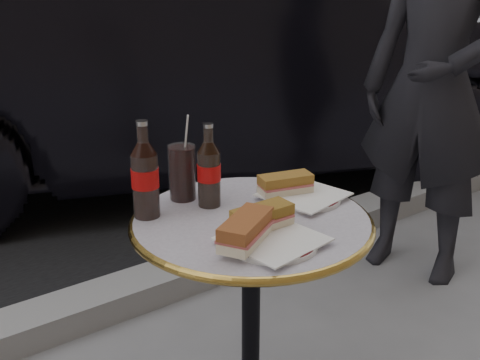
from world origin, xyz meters
TOP-DOWN VIEW (x-y plane):
  - curb at (0.00, 0.90)m, footprint 40.00×0.20m
  - bistro_table at (0.00, 0.00)m, footprint 0.62×0.62m
  - plate_left at (-0.05, -0.15)m, footprint 0.22×0.22m
  - plate_right at (0.19, 0.02)m, footprint 0.21×0.21m
  - sandwich_left_a at (-0.11, -0.12)m, footprint 0.19×0.15m
  - sandwich_left_b at (-0.03, -0.09)m, footprint 0.15×0.07m
  - sandwich_right at (0.16, 0.06)m, footprint 0.16×0.10m
  - cola_bottle_left at (-0.21, 0.17)m, footprint 0.09×0.09m
  - cola_bottle_right at (-0.04, 0.13)m, footprint 0.08×0.08m
  - cola_glass at (-0.07, 0.22)m, footprint 0.09×0.09m
  - parked_car at (1.19, 2.07)m, footprint 3.08×4.85m
  - pedestrian at (1.27, 0.42)m, footprint 0.58×0.71m

SIDE VIEW (x-z plane):
  - curb at x=0.00m, z-range -0.01..0.11m
  - bistro_table at x=0.00m, z-range 0.00..0.73m
  - plate_right at x=0.19m, z-range 0.73..0.74m
  - plate_left at x=-0.05m, z-range 0.73..0.74m
  - parked_car at x=1.19m, z-range 0.00..1.51m
  - sandwich_right at x=0.16m, z-range 0.74..0.79m
  - sandwich_left_b at x=-0.03m, z-range 0.74..0.80m
  - sandwich_left_a at x=-0.11m, z-range 0.74..0.80m
  - cola_glass at x=-0.07m, z-range 0.73..0.88m
  - pedestrian at x=1.27m, z-range 0.00..1.67m
  - cola_bottle_right at x=-0.04m, z-range 0.73..0.96m
  - cola_bottle_left at x=-0.21m, z-range 0.73..0.99m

